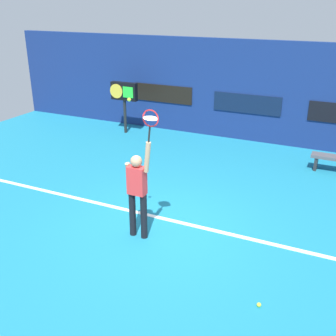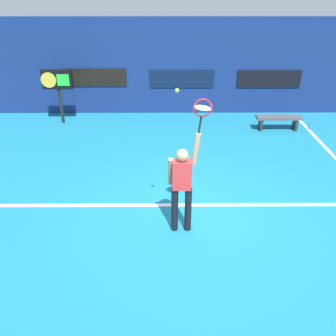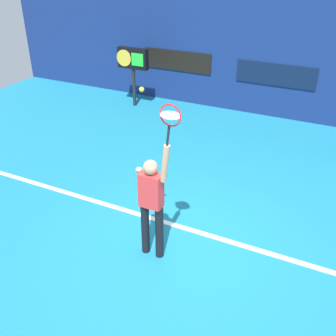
% 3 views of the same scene
% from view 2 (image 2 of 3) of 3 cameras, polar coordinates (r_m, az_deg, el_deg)
% --- Properties ---
extents(ground_plane, '(18.00, 18.00, 0.00)m').
position_cam_2_polar(ground_plane, '(7.35, 4.00, -7.38)').
color(ground_plane, teal).
extents(back_wall, '(18.00, 0.20, 3.20)m').
position_cam_2_polar(back_wall, '(12.60, 2.24, 15.89)').
color(back_wall, navy).
rests_on(back_wall, ground_plane).
extents(sponsor_banner_center, '(2.20, 0.03, 0.60)m').
position_cam_2_polar(sponsor_banner_center, '(12.57, 2.23, 14.10)').
color(sponsor_banner_center, '#0C1933').
extents(sponsor_banner_portside, '(2.20, 0.03, 0.60)m').
position_cam_2_polar(sponsor_banner_portside, '(12.79, -11.75, 14.03)').
color(sponsor_banner_portside, black).
extents(sponsor_banner_starboard, '(2.20, 0.03, 0.60)m').
position_cam_2_polar(sponsor_banner_starboard, '(13.05, 15.89, 13.58)').
color(sponsor_banner_starboard, black).
extents(court_baseline, '(10.00, 0.10, 0.01)m').
position_cam_2_polar(court_baseline, '(7.61, 3.84, -5.94)').
color(court_baseline, white).
rests_on(court_baseline, ground_plane).
extents(tennis_player, '(0.55, 0.31, 1.99)m').
position_cam_2_polar(tennis_player, '(6.38, 2.24, -2.54)').
color(tennis_player, black).
rests_on(tennis_player, ground_plane).
extents(tennis_racket, '(0.35, 0.27, 0.62)m').
position_cam_2_polar(tennis_racket, '(5.82, 5.54, 9.27)').
color(tennis_racket, black).
extents(tennis_ball, '(0.07, 0.07, 0.07)m').
position_cam_2_polar(tennis_ball, '(5.69, 1.48, 12.34)').
color(tennis_ball, '#CCE033').
extents(scoreboard_clock, '(0.96, 0.20, 1.75)m').
position_cam_2_polar(scoreboard_clock, '(12.10, -17.32, 13.04)').
color(scoreboard_clock, black).
rests_on(scoreboard_clock, ground_plane).
extents(court_bench, '(1.40, 0.36, 0.45)m').
position_cam_2_polar(court_bench, '(11.82, 17.31, 7.42)').
color(court_bench, '#4C4C51').
rests_on(court_bench, ground_plane).
extents(water_bottle, '(0.07, 0.07, 0.24)m').
position_cam_2_polar(water_bottle, '(12.24, 21.87, 6.27)').
color(water_bottle, '#338CD8').
rests_on(water_bottle, ground_plane).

